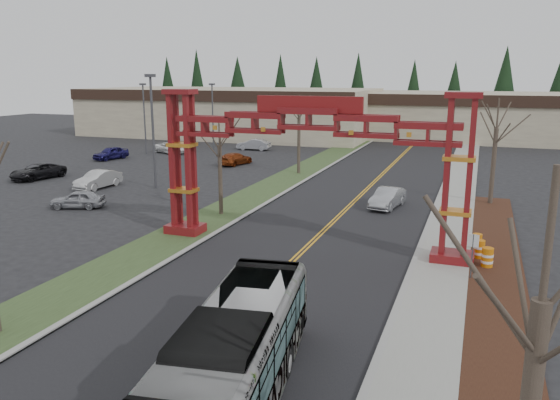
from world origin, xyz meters
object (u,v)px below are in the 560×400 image
at_px(parked_car_near_a, 78,199).
at_px(barrel_mid, 479,250).
at_px(transit_bus, 233,363).
at_px(retail_building_west, 232,112).
at_px(bare_tree_right_far, 496,129).
at_px(parked_car_mid_b, 111,153).
at_px(parked_car_far_b, 170,148).
at_px(silver_sedan, 387,198).
at_px(street_sign, 473,247).
at_px(light_pole_near, 153,123).
at_px(bare_tree_median_far, 299,118).
at_px(parked_car_near_c, 38,171).
at_px(retail_building_east, 490,116).
at_px(gateway_arch, 308,144).
at_px(bare_tree_right_near, 542,304).
at_px(parked_car_near_b, 98,180).
at_px(parked_car_mid_a, 235,159).
at_px(parked_car_far_a, 254,144).
at_px(light_pole_far, 213,111).
at_px(bare_tree_median_mid, 219,146).
at_px(light_pole_mid, 144,114).
at_px(barrel_south, 487,258).

distance_m(parked_car_near_a, barrel_mid, 28.31).
bearing_deg(transit_bus, retail_building_west, 106.34).
bearing_deg(bare_tree_right_far, parked_car_mid_b, 167.82).
bearing_deg(transit_bus, parked_car_far_b, 114.41).
height_order(silver_sedan, street_sign, street_sign).
xyz_separation_m(parked_car_far_b, light_pole_near, (10.35, -19.49, 4.98)).
bearing_deg(light_pole_near, bare_tree_median_far, 49.38).
bearing_deg(barrel_mid, retail_building_west, 126.63).
relative_size(parked_car_mid_b, street_sign, 1.88).
distance_m(parked_car_near_c, street_sign, 41.77).
height_order(retail_building_east, silver_sedan, retail_building_east).
bearing_deg(parked_car_far_b, gateway_arch, -116.48).
distance_m(parked_car_mid_b, parked_car_far_b, 7.94).
distance_m(retail_building_east, bare_tree_right_near, 82.14).
relative_size(parked_car_near_b, parked_car_mid_a, 1.00).
height_order(bare_tree_right_near, barrel_mid, bare_tree_right_near).
distance_m(parked_car_near_a, parked_car_far_a, 34.24).
height_order(parked_car_mid_b, bare_tree_right_far, bare_tree_right_far).
bearing_deg(parked_car_mid_a, light_pole_far, -40.87).
distance_m(silver_sedan, parked_car_mid_a, 23.77).
xyz_separation_m(light_pole_near, street_sign, (26.53, -13.74, -3.99)).
xyz_separation_m(silver_sedan, parked_car_near_a, (-21.66, -8.14, -0.07)).
bearing_deg(light_pole_far, bare_tree_median_mid, -62.17).
height_order(silver_sedan, parked_car_near_b, parked_car_near_b).
bearing_deg(parked_car_near_c, light_pole_mid, 100.59).
xyz_separation_m(light_pole_mid, street_sign, (39.21, -31.34, -3.37)).
distance_m(retail_building_east, parked_car_far_b, 49.03).
height_order(parked_car_near_c, street_sign, street_sign).
relative_size(gateway_arch, retail_building_west, 0.40).
xyz_separation_m(light_pole_near, light_pole_far, (-7.09, 25.05, -0.67)).
distance_m(retail_building_west, bare_tree_median_far, 38.34).
relative_size(retail_building_west, parked_car_near_b, 9.88).
bearing_deg(parked_car_mid_b, silver_sedan, -6.98).
xyz_separation_m(parked_car_near_c, light_pole_near, (12.96, 0.17, 4.93)).
bearing_deg(retail_building_west, bare_tree_right_far, -44.24).
relative_size(street_sign, barrel_mid, 2.11).
bearing_deg(parked_car_far_b, retail_building_west, 26.74).
height_order(parked_car_mid_b, light_pole_near, light_pole_near).
bearing_deg(bare_tree_right_near, parked_car_mid_b, 133.37).
xyz_separation_m(parked_car_near_b, light_pole_far, (-2.38, 26.81, 4.22)).
xyz_separation_m(silver_sedan, bare_tree_right_near, (7.26, -31.41, 5.57)).
relative_size(parked_car_near_c, light_pole_far, 0.61).
relative_size(transit_bus, bare_tree_right_near, 1.33).
height_order(parked_car_mid_b, light_pole_far, light_pole_far).
distance_m(gateway_arch, silver_sedan, 12.74).
bearing_deg(bare_tree_median_mid, barrel_south, -16.61).
height_order(parked_car_far_a, parked_car_far_b, parked_car_far_a).
distance_m(parked_car_mid_b, parked_car_far_a, 18.36).
relative_size(parked_car_mid_a, parked_car_far_b, 0.95).
relative_size(parked_car_near_c, bare_tree_median_mid, 0.76).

